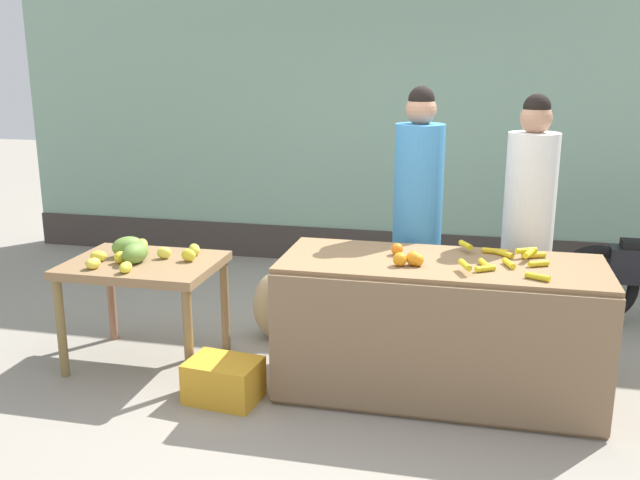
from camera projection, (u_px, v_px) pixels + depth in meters
ground_plane at (354, 383)px, 4.61m from camera, size 24.00×24.00×0.00m
market_wall_back at (408, 91)px, 6.85m from camera, size 8.23×0.23×3.58m
fruit_stall_counter at (438, 329)px, 4.37m from camera, size 1.97×0.80×0.87m
side_table_wooden at (144, 274)px, 4.76m from camera, size 1.00×0.76×0.74m
banana_bunch_pile at (506, 259)px, 4.23m from camera, size 0.54×0.61×0.07m
orange_pile at (407, 257)px, 4.22m from camera, size 0.22×0.32×0.09m
mango_papaya_pile at (136, 252)px, 4.75m from camera, size 0.72×0.66×0.14m
vendor_woman_blue_shirt at (417, 222)px, 4.90m from camera, size 0.34×0.34×1.89m
vendor_woman_white_shirt at (527, 231)px, 4.75m from camera, size 0.34×0.34×1.85m
produce_crate at (224, 380)px, 4.35m from camera, size 0.47×0.37×0.26m
produce_sack at (277, 305)px, 5.29m from camera, size 0.41×0.37×0.52m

